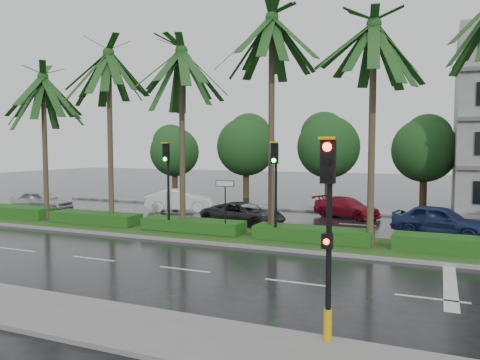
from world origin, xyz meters
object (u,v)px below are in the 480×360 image
at_px(signal_median_left, 167,174).
at_px(car_white, 179,200).
at_px(car_silver, 42,201).
at_px(car_darkgrey, 244,214).
at_px(street_sign, 225,194).
at_px(car_blue, 440,221).
at_px(car_red, 347,207).
at_px(signal_near, 328,232).

relative_size(signal_median_left, car_white, 0.99).
height_order(car_silver, car_darkgrey, car_silver).
relative_size(signal_median_left, street_sign, 1.68).
bearing_deg(car_darkgrey, car_silver, 99.95).
bearing_deg(car_silver, car_darkgrey, -94.19).
bearing_deg(car_silver, car_white, -68.55).
height_order(street_sign, car_blue, street_sign).
bearing_deg(street_sign, signal_median_left, -176.53).
height_order(car_silver, car_white, car_white).
height_order(car_white, car_darkgrey, car_white).
bearing_deg(car_blue, street_sign, 131.20).
distance_m(signal_median_left, car_red, 11.81).
height_order(signal_near, car_red, signal_near).
xyz_separation_m(signal_near, car_silver, (-22.00, 13.39, -1.79)).
bearing_deg(signal_near, signal_median_left, 135.91).
relative_size(car_silver, car_darkgrey, 0.90).
distance_m(signal_median_left, car_silver, 12.76).
bearing_deg(car_red, car_white, 121.52).
xyz_separation_m(signal_median_left, car_darkgrey, (2.43, 3.78, -2.35)).
height_order(signal_median_left, car_red, signal_median_left).
relative_size(signal_median_left, car_blue, 0.99).
bearing_deg(signal_median_left, car_silver, 162.86).
xyz_separation_m(signal_near, street_sign, (-7.00, 9.87, -0.38)).
xyz_separation_m(car_darkgrey, car_red, (4.50, 5.47, -0.03)).
bearing_deg(car_darkgrey, car_red, -29.81).
distance_m(signal_median_left, car_blue, 13.30).
bearing_deg(car_red, street_sign, 179.69).
bearing_deg(signal_near, car_red, 99.20).
relative_size(car_white, car_darkgrey, 0.95).
xyz_separation_m(signal_median_left, street_sign, (3.00, 0.18, -0.87)).
bearing_deg(street_sign, car_white, 132.62).
bearing_deg(signal_near, car_white, 128.66).
bearing_deg(car_white, car_silver, 92.67).
bearing_deg(signal_near, street_sign, 125.34).
bearing_deg(car_darkgrey, car_blue, -73.88).
xyz_separation_m(signal_near, car_blue, (2.17, 14.58, -1.75)).
relative_size(signal_median_left, car_silver, 1.04).
relative_size(signal_near, car_silver, 1.04).
bearing_deg(car_silver, signal_near, -125.85).
bearing_deg(car_darkgrey, signal_median_left, 156.90).
distance_m(signal_near, car_white, 22.29).
xyz_separation_m(car_silver, car_blue, (24.17, 1.19, 0.04)).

